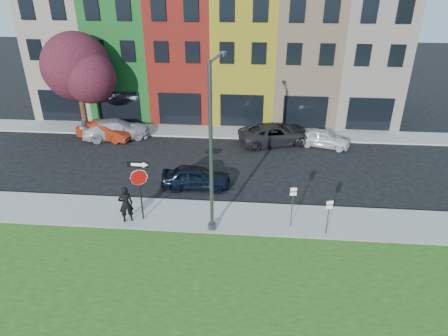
# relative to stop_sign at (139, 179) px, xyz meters

# --- Properties ---
(ground) EXTENTS (120.00, 120.00, 0.00)m
(ground) POSITION_rel_stop_sign_xyz_m (4.42, -2.45, -2.47)
(ground) COLOR black
(ground) RESTS_ON ground
(sidewalk_near) EXTENTS (40.00, 3.00, 0.12)m
(sidewalk_near) POSITION_rel_stop_sign_xyz_m (6.42, 0.55, -2.41)
(sidewalk_near) COLOR gray
(sidewalk_near) RESTS_ON ground
(sidewalk_far) EXTENTS (40.00, 2.40, 0.12)m
(sidewalk_far) POSITION_rel_stop_sign_xyz_m (1.42, 12.55, -2.41)
(sidewalk_far) COLOR gray
(sidewalk_far) RESTS_ON ground
(rowhouse_block) EXTENTS (30.00, 10.12, 10.00)m
(rowhouse_block) POSITION_rel_stop_sign_xyz_m (1.92, 18.73, 2.52)
(rowhouse_block) COLOR beige
(rowhouse_block) RESTS_ON ground
(stop_sign) EXTENTS (1.05, 0.10, 3.31)m
(stop_sign) POSITION_rel_stop_sign_xyz_m (0.00, 0.00, 0.00)
(stop_sign) COLOR black
(stop_sign) RESTS_ON sidewalk_near
(man) EXTENTS (1.09, 1.03, 1.99)m
(man) POSITION_rel_stop_sign_xyz_m (-0.74, -0.25, -1.36)
(man) COLOR black
(man) RESTS_ON sidewalk_near
(sedan_near) EXTENTS (2.08, 4.21, 1.37)m
(sedan_near) POSITION_rel_stop_sign_xyz_m (2.20, 3.72, -1.79)
(sedan_near) COLOR black
(sedan_near) RESTS_ON ground
(parked_car_red) EXTENTS (3.13, 4.77, 1.38)m
(parked_car_red) POSITION_rel_stop_sign_xyz_m (-5.76, 10.50, -1.78)
(parked_car_red) COLOR maroon
(parked_car_red) RESTS_ON ground
(parked_car_silver) EXTENTS (4.86, 6.16, 1.45)m
(parked_car_silver) POSITION_rel_stop_sign_xyz_m (-4.98, 10.81, -1.75)
(parked_car_silver) COLOR #B2B2B7
(parked_car_silver) RESTS_ON ground
(parked_car_dark) EXTENTS (5.58, 6.82, 1.50)m
(parked_car_dark) POSITION_rel_stop_sign_xyz_m (7.07, 10.78, -1.72)
(parked_car_dark) COLOR black
(parked_car_dark) RESTS_ON ground
(parked_car_white) EXTENTS (3.50, 4.58, 1.29)m
(parked_car_white) POSITION_rel_stop_sign_xyz_m (10.56, 10.56, -1.83)
(parked_car_white) COLOR silver
(parked_car_white) RESTS_ON ground
(street_lamp) EXTENTS (0.71, 2.56, 8.28)m
(street_lamp) POSITION_rel_stop_sign_xyz_m (3.68, -0.35, 1.82)
(street_lamp) COLOR #484B4D
(street_lamp) RESTS_ON sidewalk_near
(parking_sign_a) EXTENTS (0.32, 0.11, 2.36)m
(parking_sign_a) POSITION_rel_stop_sign_xyz_m (7.54, -0.04, -0.90)
(parking_sign_a) COLOR #484B4D
(parking_sign_a) RESTS_ON sidewalk_near
(parking_sign_b) EXTENTS (0.32, 0.11, 1.98)m
(parking_sign_b) POSITION_rel_stop_sign_xyz_m (9.21, -0.57, -1.10)
(parking_sign_b) COLOR #484B4D
(parking_sign_b) RESTS_ON sidewalk_near
(tree_purple) EXTENTS (6.02, 5.27, 7.57)m
(tree_purple) POSITION_rel_stop_sign_xyz_m (-7.73, 11.93, 2.57)
(tree_purple) COLOR black
(tree_purple) RESTS_ON sidewalk_far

